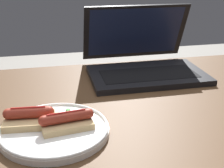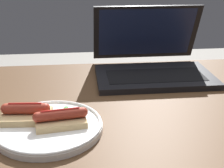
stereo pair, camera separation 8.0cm
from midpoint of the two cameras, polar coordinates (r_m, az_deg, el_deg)
The scene contains 6 objects.
desk at distance 0.86m, azimuth 0.85°, elevation -9.70°, with size 1.36×0.75×0.72m.
laptop at distance 1.04m, azimuth 3.62°, elevation 4.03°, with size 0.37×0.31×0.22m.
plate at distance 0.71m, azimuth -13.67°, elevation -8.20°, with size 0.24×0.24×0.02m.
sausage_toast_left at distance 0.70m, azimuth -11.55°, elevation -6.78°, with size 0.12×0.08×0.04m.
sausage_toast_middle at distance 0.74m, azimuth -17.97°, elevation -5.93°, with size 0.12×0.08×0.04m.
salad_pile at distance 0.76m, azimuth -11.33°, elevation -5.46°, with size 0.07×0.06×0.01m.
Camera 1 is at (-0.21, -0.71, 1.09)m, focal length 50.00 mm.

